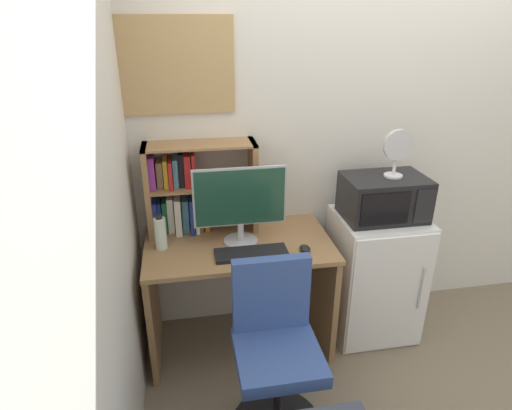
{
  "coord_description": "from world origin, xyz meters",
  "views": [
    {
      "loc": [
        -1.29,
        -2.58,
        2.01
      ],
      "look_at": [
        -0.9,
        -0.35,
        1.01
      ],
      "focal_mm": 30.49,
      "sensor_mm": 36.0,
      "label": 1
    }
  ],
  "objects_px": {
    "hutch_bookshelf": "(188,190)",
    "water_bottle": "(160,233)",
    "keyboard": "(251,253)",
    "microwave": "(384,197)",
    "computer_mouse": "(305,249)",
    "desk_chair": "(275,360)",
    "wall_corkboard": "(172,66)",
    "monitor": "(240,202)",
    "mini_fridge": "(374,275)",
    "desk_fan": "(397,149)"
  },
  "relations": [
    {
      "from": "hutch_bookshelf",
      "to": "water_bottle",
      "type": "height_order",
      "value": "hutch_bookshelf"
    },
    {
      "from": "water_bottle",
      "to": "keyboard",
      "type": "bearing_deg",
      "value": -18.6
    },
    {
      "from": "microwave",
      "to": "computer_mouse",
      "type": "bearing_deg",
      "value": -161.4
    },
    {
      "from": "water_bottle",
      "to": "desk_chair",
      "type": "xyz_separation_m",
      "value": [
        0.54,
        -0.64,
        -0.43
      ]
    },
    {
      "from": "wall_corkboard",
      "to": "keyboard",
      "type": "bearing_deg",
      "value": -51.69
    },
    {
      "from": "monitor",
      "to": "water_bottle",
      "type": "distance_m",
      "value": 0.49
    },
    {
      "from": "water_bottle",
      "to": "wall_corkboard",
      "type": "bearing_deg",
      "value": 65.26
    },
    {
      "from": "monitor",
      "to": "wall_corkboard",
      "type": "height_order",
      "value": "wall_corkboard"
    },
    {
      "from": "mini_fridge",
      "to": "computer_mouse",
      "type": "bearing_deg",
      "value": -161.68
    },
    {
      "from": "monitor",
      "to": "computer_mouse",
      "type": "relative_size",
      "value": 6.52
    },
    {
      "from": "water_bottle",
      "to": "desk_chair",
      "type": "height_order",
      "value": "water_bottle"
    },
    {
      "from": "computer_mouse",
      "to": "microwave",
      "type": "relative_size",
      "value": 0.17
    },
    {
      "from": "monitor",
      "to": "keyboard",
      "type": "height_order",
      "value": "monitor"
    },
    {
      "from": "hutch_bookshelf",
      "to": "desk_fan",
      "type": "height_order",
      "value": "desk_fan"
    },
    {
      "from": "water_bottle",
      "to": "microwave",
      "type": "bearing_deg",
      "value": 0.11
    },
    {
      "from": "microwave",
      "to": "desk_chair",
      "type": "distance_m",
      "value": 1.17
    },
    {
      "from": "keyboard",
      "to": "water_bottle",
      "type": "height_order",
      "value": "water_bottle"
    },
    {
      "from": "mini_fridge",
      "to": "water_bottle",
      "type": "bearing_deg",
      "value": 179.98
    },
    {
      "from": "desk_chair",
      "to": "monitor",
      "type": "bearing_deg",
      "value": 97.22
    },
    {
      "from": "wall_corkboard",
      "to": "water_bottle",
      "type": "bearing_deg",
      "value": -114.74
    },
    {
      "from": "computer_mouse",
      "to": "desk_chair",
      "type": "bearing_deg",
      "value": -120.14
    },
    {
      "from": "mini_fridge",
      "to": "desk_fan",
      "type": "height_order",
      "value": "desk_fan"
    },
    {
      "from": "hutch_bookshelf",
      "to": "monitor",
      "type": "xyz_separation_m",
      "value": [
        0.29,
        -0.21,
        -0.01
      ]
    },
    {
      "from": "monitor",
      "to": "keyboard",
      "type": "bearing_deg",
      "value": -76.72
    },
    {
      "from": "monitor",
      "to": "mini_fridge",
      "type": "bearing_deg",
      "value": 0.47
    },
    {
      "from": "hutch_bookshelf",
      "to": "keyboard",
      "type": "relative_size",
      "value": 1.61
    },
    {
      "from": "desk_fan",
      "to": "monitor",
      "type": "bearing_deg",
      "value": -179.73
    },
    {
      "from": "keyboard",
      "to": "mini_fridge",
      "type": "relative_size",
      "value": 0.49
    },
    {
      "from": "microwave",
      "to": "water_bottle",
      "type": "bearing_deg",
      "value": -179.89
    },
    {
      "from": "water_bottle",
      "to": "desk_fan",
      "type": "xyz_separation_m",
      "value": [
        1.39,
        -0.0,
        0.42
      ]
    },
    {
      "from": "mini_fridge",
      "to": "monitor",
      "type": "bearing_deg",
      "value": -179.53
    },
    {
      "from": "hutch_bookshelf",
      "to": "mini_fridge",
      "type": "distance_m",
      "value": 1.34
    },
    {
      "from": "mini_fridge",
      "to": "desk_chair",
      "type": "distance_m",
      "value": 1.03
    },
    {
      "from": "hutch_bookshelf",
      "to": "desk_fan",
      "type": "xyz_separation_m",
      "value": [
        1.22,
        -0.21,
        0.25
      ]
    },
    {
      "from": "monitor",
      "to": "desk_chair",
      "type": "relative_size",
      "value": 0.58
    },
    {
      "from": "desk_fan",
      "to": "computer_mouse",
      "type": "bearing_deg",
      "value": -163.21
    },
    {
      "from": "keyboard",
      "to": "desk_chair",
      "type": "height_order",
      "value": "desk_chair"
    },
    {
      "from": "mini_fridge",
      "to": "wall_corkboard",
      "type": "xyz_separation_m",
      "value": [
        -1.22,
        0.29,
        1.32
      ]
    },
    {
      "from": "monitor",
      "to": "computer_mouse",
      "type": "distance_m",
      "value": 0.46
    },
    {
      "from": "water_bottle",
      "to": "mini_fridge",
      "type": "relative_size",
      "value": 0.25
    },
    {
      "from": "mini_fridge",
      "to": "wall_corkboard",
      "type": "distance_m",
      "value": 1.82
    },
    {
      "from": "monitor",
      "to": "mini_fridge",
      "type": "height_order",
      "value": "monitor"
    },
    {
      "from": "mini_fridge",
      "to": "microwave",
      "type": "relative_size",
      "value": 1.73
    },
    {
      "from": "microwave",
      "to": "wall_corkboard",
      "type": "distance_m",
      "value": 1.46
    },
    {
      "from": "hutch_bookshelf",
      "to": "microwave",
      "type": "bearing_deg",
      "value": -9.83
    },
    {
      "from": "hutch_bookshelf",
      "to": "microwave",
      "type": "distance_m",
      "value": 1.2
    },
    {
      "from": "water_bottle",
      "to": "microwave",
      "type": "xyz_separation_m",
      "value": [
        1.35,
        0.0,
        0.12
      ]
    },
    {
      "from": "wall_corkboard",
      "to": "mini_fridge",
      "type": "bearing_deg",
      "value": -13.6
    },
    {
      "from": "desk_fan",
      "to": "keyboard",
      "type": "bearing_deg",
      "value": -169.54
    },
    {
      "from": "keyboard",
      "to": "wall_corkboard",
      "type": "relative_size",
      "value": 0.6
    }
  ]
}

